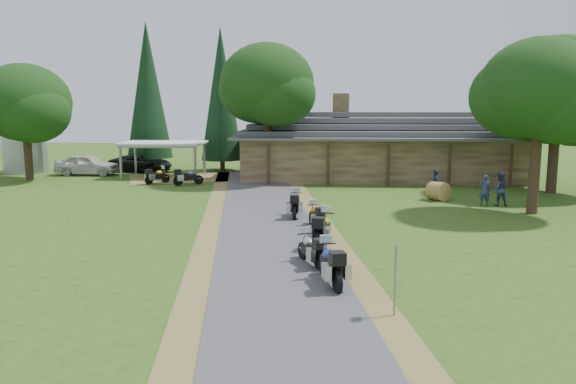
# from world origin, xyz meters

# --- Properties ---
(ground) EXTENTS (120.00, 120.00, 0.00)m
(ground) POSITION_xyz_m (0.00, 0.00, 0.00)
(ground) COLOR #315016
(ground) RESTS_ON ground
(driveway) EXTENTS (51.95, 51.95, 0.00)m
(driveway) POSITION_xyz_m (-0.50, 4.00, 0.00)
(driveway) COLOR #404143
(driveway) RESTS_ON ground
(lodge) EXTENTS (21.40, 9.40, 4.90)m
(lodge) POSITION_xyz_m (6.00, 24.00, 2.45)
(lodge) COLOR brown
(lodge) RESTS_ON ground
(silo) EXTENTS (3.75, 3.75, 6.87)m
(silo) POSITION_xyz_m (-22.03, 25.51, 3.43)
(silo) COLOR gray
(silo) RESTS_ON ground
(carport) EXTENTS (6.08, 4.10, 2.61)m
(carport) POSITION_xyz_m (-10.25, 23.51, 1.31)
(carport) COLOR white
(carport) RESTS_ON ground
(car_white_sedan) EXTENTS (2.62, 6.11, 2.03)m
(car_white_sedan) POSITION_xyz_m (-16.41, 24.05, 1.02)
(car_white_sedan) COLOR silver
(car_white_sedan) RESTS_ON ground
(car_dark_suv) EXTENTS (3.57, 5.91, 2.11)m
(car_dark_suv) POSITION_xyz_m (-12.98, 26.45, 1.06)
(car_dark_suv) COLOR black
(car_dark_suv) RESTS_ON ground
(motorcycle_row_a) EXTENTS (1.12, 2.12, 1.38)m
(motorcycle_row_a) POSITION_xyz_m (1.81, -1.46, 0.69)
(motorcycle_row_a) COLOR #23439A
(motorcycle_row_a) RESTS_ON ground
(motorcycle_row_b) EXTENTS (1.25, 1.83, 1.20)m
(motorcycle_row_b) POSITION_xyz_m (1.18, 0.61, 0.60)
(motorcycle_row_b) COLOR #AEB1B6
(motorcycle_row_b) RESTS_ON ground
(motorcycle_row_c) EXTENTS (1.09, 2.20, 1.44)m
(motorcycle_row_c) POSITION_xyz_m (1.60, 3.25, 0.72)
(motorcycle_row_c) COLOR yellow
(motorcycle_row_c) RESTS_ON ground
(motorcycle_row_d) EXTENTS (1.01, 1.79, 1.16)m
(motorcycle_row_d) POSITION_xyz_m (1.30, 6.39, 0.58)
(motorcycle_row_d) COLOR #D25704
(motorcycle_row_d) RESTS_ON ground
(motorcycle_row_e) EXTENTS (0.67, 1.97, 1.34)m
(motorcycle_row_e) POSITION_xyz_m (0.31, 8.78, 0.67)
(motorcycle_row_e) COLOR black
(motorcycle_row_e) RESTS_ON ground
(motorcycle_carport_a) EXTENTS (1.52, 1.70, 1.18)m
(motorcycle_carport_a) POSITION_xyz_m (-9.68, 19.73, 0.59)
(motorcycle_carport_a) COLOR yellow
(motorcycle_carport_a) RESTS_ON ground
(motorcycle_carport_b) EXTENTS (1.88, 1.45, 1.25)m
(motorcycle_carport_b) POSITION_xyz_m (-7.39, 19.13, 0.63)
(motorcycle_carport_b) COLOR slate
(motorcycle_carport_b) RESTS_ON ground
(person_a) EXTENTS (0.58, 0.44, 1.96)m
(person_a) POSITION_xyz_m (10.31, 12.43, 0.98)
(person_a) COLOR navy
(person_a) RESTS_ON ground
(person_b) EXTENTS (0.60, 0.44, 2.12)m
(person_b) POSITION_xyz_m (11.10, 12.44, 1.06)
(person_b) COLOR navy
(person_b) RESTS_ON ground
(person_c) EXTENTS (0.45, 0.60, 2.00)m
(person_c) POSITION_xyz_m (8.09, 14.39, 1.00)
(person_c) COLOR navy
(person_c) RESTS_ON ground
(hay_bale) EXTENTS (1.43, 1.41, 1.06)m
(hay_bale) POSITION_xyz_m (8.17, 13.92, 0.53)
(hay_bale) COLOR olive
(hay_bale) RESTS_ON ground
(sign_post) EXTENTS (0.34, 0.06, 1.89)m
(sign_post) POSITION_xyz_m (3.41, -3.95, 0.95)
(sign_post) COLOR gray
(sign_post) RESTS_ON ground
(oak_lodge_left) EXTENTS (6.46, 6.46, 11.02)m
(oak_lodge_left) POSITION_xyz_m (-2.21, 21.08, 5.51)
(oak_lodge_left) COLOR #153610
(oak_lodge_left) RESTS_ON ground
(oak_lodge_right) EXTENTS (7.66, 7.66, 10.03)m
(oak_lodge_right) POSITION_xyz_m (15.70, 17.14, 5.01)
(oak_lodge_right) COLOR #153610
(oak_lodge_right) RESTS_ON ground
(oak_driveway) EXTENTS (5.76, 5.76, 9.97)m
(oak_driveway) POSITION_xyz_m (12.07, 10.33, 4.99)
(oak_driveway) COLOR #153610
(oak_driveway) RESTS_ON ground
(oak_silo) EXTENTS (6.44, 6.44, 8.91)m
(oak_silo) POSITION_xyz_m (-19.38, 20.98, 4.45)
(oak_silo) COLOR #153610
(oak_silo) RESTS_ON ground
(cedar_near) EXTENTS (3.39, 3.39, 11.57)m
(cedar_near) POSITION_xyz_m (-6.55, 27.70, 5.78)
(cedar_near) COLOR black
(cedar_near) RESTS_ON ground
(cedar_far) EXTENTS (3.74, 3.74, 12.11)m
(cedar_far) POSITION_xyz_m (-12.75, 28.29, 6.06)
(cedar_far) COLOR black
(cedar_far) RESTS_ON ground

